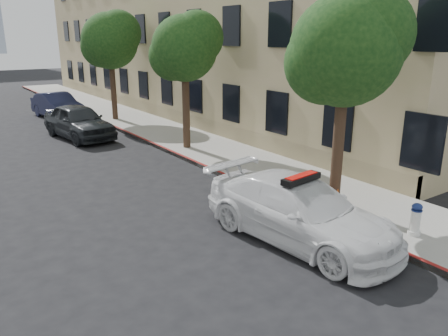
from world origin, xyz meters
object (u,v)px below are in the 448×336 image
fire_hydrant (416,219)px  traffic_cone (337,203)px  parked_car_mid (79,121)px  police_car (299,211)px  parked_car_far (57,106)px

fire_hydrant → traffic_cone: size_ratio=1.02×
parked_car_mid → police_car: bearing=-93.6°
police_car → fire_hydrant: 2.70m
parked_car_far → traffic_cone: parked_car_far is taller
parked_car_far → traffic_cone: (1.81, -19.45, -0.20)m
parked_car_far → fire_hydrant: bearing=-91.1°
parked_car_mid → parked_car_far: (0.61, 6.01, -0.06)m
police_car → traffic_cone: (1.52, 0.20, -0.20)m
traffic_cone → parked_car_far: bearing=95.3°
fire_hydrant → traffic_cone: 1.89m
police_car → parked_car_mid: size_ratio=1.12×
parked_car_mid → traffic_cone: 13.67m
police_car → parked_car_mid: bearing=86.7°
police_car → parked_car_mid: 13.67m
police_car → parked_car_mid: police_car is taller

